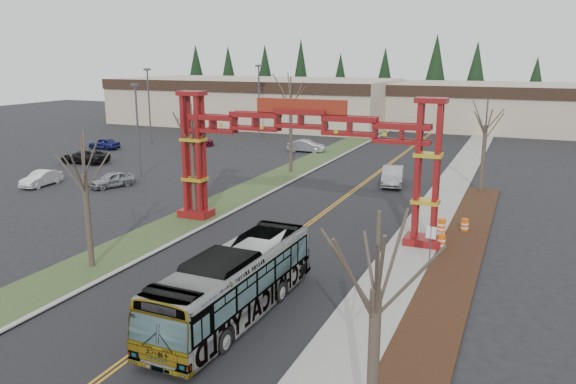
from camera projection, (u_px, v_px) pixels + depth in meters
The scene contains 33 objects.
ground at pixel (120, 365), 20.89m from camera, with size 200.00×200.00×0.00m, color black.
road at pixel (334, 205), 43.23m from camera, with size 12.00×110.00×0.02m, color black.
lane_line_left at pixel (333, 205), 43.27m from camera, with size 0.12×100.00×0.01m, color #C68317.
lane_line_right at pixel (336, 205), 43.18m from camera, with size 0.12×100.00×0.01m, color #C68317.
curb_right at pixel (414, 213), 40.86m from camera, with size 0.30×110.00×0.15m, color #9B9B96.
sidewalk_right at pixel (435, 215), 40.31m from camera, with size 2.60×110.00×0.14m, color gray.
landscape_strip at pixel (440, 304), 25.92m from camera, with size 2.60×50.00×0.12m, color black.
grass_median at pixel (242, 195), 46.28m from camera, with size 4.00×110.00×0.08m, color #344723.
curb_left at pixel (262, 197), 45.56m from camera, with size 0.30×110.00×0.15m, color #9B9B96.
gateway_arch at pixel (301, 141), 35.57m from camera, with size 18.20×1.60×8.90m.
retail_building_west at pixel (255, 101), 95.77m from camera, with size 46.00×22.30×7.50m.
retail_building_east at pixel (507, 107), 87.69m from camera, with size 38.00×20.30×7.00m.
conifer_treeline at pixel (454, 83), 101.48m from camera, with size 116.10×5.60×13.00m.
transit_bus at pixel (235, 283), 24.45m from camera, with size 2.61×11.14×3.10m, color #B9BBC1.
silver_sedan at pixel (393, 176), 49.83m from camera, with size 1.77×5.06×1.67m, color #A5A8AD.
parked_car_near_a at pixel (112, 180), 49.11m from camera, with size 1.58×3.92×1.34m, color #929598.
parked_car_near_b at pixel (41, 178), 49.56m from camera, with size 1.42×4.07×1.34m, color white.
parked_car_near_c at pixel (85, 156), 60.23m from camera, with size 2.44×5.30×1.47m, color black.
parked_car_mid_a at pixel (200, 140), 72.54m from camera, with size 1.84×4.52×1.31m, color maroon.
parked_car_mid_b at pixel (104, 143), 69.29m from camera, with size 1.65×4.11×1.40m, color navy.
parked_car_far_a at pixel (306, 146), 67.17m from camera, with size 1.53×4.39×1.45m, color #9E9FA5.
bare_tree_median_near at pixel (84, 175), 29.38m from camera, with size 3.14×3.14×7.23m.
bare_tree_median_mid at pixel (192, 134), 38.49m from camera, with size 3.12×3.12×8.07m.
bare_tree_median_far at pixel (291, 102), 53.88m from camera, with size 3.51×3.51×9.31m.
bare_tree_right_near at pixel (376, 291), 14.25m from camera, with size 3.16×3.16×7.49m.
bare_tree_right_far at pixel (486, 126), 46.12m from camera, with size 3.37×3.37×7.88m.
light_pole_near at pixel (137, 124), 52.46m from camera, with size 0.76×0.38×8.74m.
light_pole_mid at pixel (149, 100), 73.51m from camera, with size 0.84×0.42×9.66m.
light_pole_far at pixel (259, 96), 77.44m from camera, with size 0.87×0.44×10.06m.
street_sign at pixel (431, 239), 29.82m from camera, with size 0.55×0.15×2.41m.
barrel_south at pixel (441, 242), 33.21m from camera, with size 0.50×0.50×0.92m.
barrel_mid at pixel (442, 226), 36.22m from camera, with size 0.52×0.52×0.97m.
barrel_north at pixel (465, 226), 36.53m from camera, with size 0.49×0.49×0.90m.
Camera 1 is at (13.14, -14.81, 11.18)m, focal length 35.00 mm.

